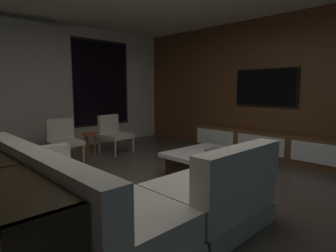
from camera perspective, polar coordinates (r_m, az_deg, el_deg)
The scene contains 11 objects.
floor at distance 3.55m, azimuth -0.75°, elevation -14.30°, with size 9.20×9.20×0.00m, color #473D33.
back_wall_with_window at distance 6.41m, azimuth -24.17°, elevation 7.13°, with size 6.60×0.30×2.70m.
media_wall at distance 5.83m, azimuth 21.86°, elevation 7.32°, with size 0.12×7.80×2.70m.
sectional_couch at distance 2.80m, azimuth -11.51°, elevation -14.29°, with size 1.98×2.50×0.82m.
coffee_table at distance 4.35m, azimuth 8.88°, elevation -7.64°, with size 1.16×1.16×0.36m.
book_stack_on_coffee_table at distance 4.26m, azimuth 9.59°, elevation -5.09°, with size 0.30×0.21×0.07m.
accent_chair_near_window at distance 5.91m, azimuth -11.04°, elevation -1.18°, with size 0.60×0.62×0.78m.
accent_chair_by_curtain at distance 5.44m, azimuth -20.55°, elevation -2.29°, with size 0.59×0.61×0.78m.
side_stool at distance 5.71m, azimuth -15.64°, elevation -2.25°, with size 0.32×0.32×0.46m.
media_console at distance 5.70m, azimuth 19.64°, elevation -3.68°, with size 0.46×3.10×0.52m.
mounted_tv at distance 5.85m, azimuth 19.17°, elevation 7.45°, with size 0.05×1.26×0.73m.
Camera 1 is at (-2.26, -2.40, 1.33)m, focal length 30.00 mm.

